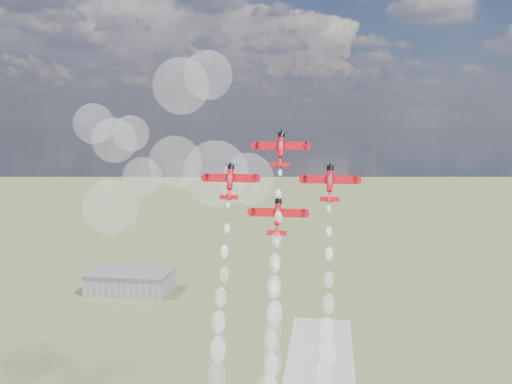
{
  "coord_description": "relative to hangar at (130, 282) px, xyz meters",
  "views": [
    {
      "loc": [
        3.11,
        -133.72,
        108.16
      ],
      "look_at": [
        -15.8,
        2.68,
        89.28
      ],
      "focal_mm": 38.0,
      "sensor_mm": 36.0,
      "label": 1
    }
  ],
  "objects": [
    {
      "name": "hangar",
      "position": [
        0.0,
        0.0,
        0.0
      ],
      "size": [
        50.0,
        28.0,
        13.0
      ],
      "color": "gray",
      "rests_on": "ground"
    },
    {
      "name": "plane_lead",
      "position": [
        110.2,
        -173.86,
        93.74
      ],
      "size": [
        13.47,
        6.39,
        9.09
      ],
      "rotation": [
        1.16,
        0.0,
        0.0
      ],
      "color": "#BE0910",
      "rests_on": "ground"
    },
    {
      "name": "plane_left",
      "position": [
        97.44,
        -177.42,
        85.55
      ],
      "size": [
        13.47,
        6.39,
        9.09
      ],
      "rotation": [
        1.16,
        0.0,
        0.0
      ],
      "color": "#BE0910",
      "rests_on": "ground"
    },
    {
      "name": "plane_right",
      "position": [
        122.96,
        -177.42,
        85.55
      ],
      "size": [
        13.47,
        6.39,
        9.09
      ],
      "rotation": [
        1.16,
        0.0,
        0.0
      ],
      "color": "#BE0910",
      "rests_on": "ground"
    },
    {
      "name": "plane_slot",
      "position": [
        110.2,
        -180.98,
        77.36
      ],
      "size": [
        13.47,
        6.39,
        9.09
      ],
      "rotation": [
        1.16,
        0.0,
        0.0
      ],
      "color": "#BE0910",
      "rests_on": "ground"
    },
    {
      "name": "smoke_trail_lead",
      "position": [
        110.17,
        -193.15,
        49.78
      ],
      "size": [
        5.59,
        24.03,
        51.36
      ],
      "color": "white",
      "rests_on": "plane_lead"
    },
    {
      "name": "smoke_trail_left",
      "position": [
        97.42,
        -196.75,
        41.6
      ],
      "size": [
        5.18,
        24.13,
        50.6
      ],
      "color": "white",
      "rests_on": "plane_left"
    },
    {
      "name": "smoke_trail_right",
      "position": [
        122.93,
        -196.68,
        41.59
      ],
      "size": [
        5.84,
        24.25,
        50.67
      ],
      "color": "white",
      "rests_on": "plane_right"
    },
    {
      "name": "drifted_smoke_cloud",
      "position": [
        75.8,
        -153.6,
        91.19
      ],
      "size": [
        59.14,
        32.11,
        55.24
      ],
      "color": "white",
      "rests_on": "ground"
    }
  ]
}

